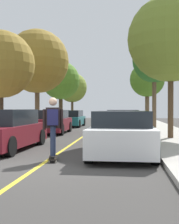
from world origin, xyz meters
TOP-DOWN VIEW (x-y plane):
  - ground at (0.00, 0.00)m, footprint 80.00×80.00m
  - center_line at (0.00, 4.00)m, footprint 0.12×39.20m
  - parked_car_left_nearest at (-2.11, 2.98)m, footprint 2.01×4.56m
  - parked_car_left_near at (-2.12, 10.11)m, footprint 1.90×4.07m
  - parked_car_left_far at (-2.12, 16.87)m, footprint 1.82×4.14m
  - parked_car_right_nearest at (2.12, 2.01)m, footprint 2.03×4.21m
  - parked_car_right_near at (2.11, 8.96)m, footprint 1.95×4.02m
  - street_tree_left_nearest at (-4.29, 7.72)m, footprint 3.55×3.55m
  - street_tree_left_near at (-4.29, 14.34)m, footprint 4.73×4.73m
  - street_tree_left_far at (-4.29, 22.69)m, footprint 3.88×3.88m
  - street_tree_left_farthest at (-4.29, 29.49)m, footprint 3.68×3.68m
  - street_tree_right_nearest at (4.29, 6.67)m, footprint 3.95×3.95m
  - street_tree_right_near at (4.29, 14.26)m, footprint 3.10×3.10m
  - street_tree_right_far at (4.29, 20.93)m, footprint 3.23×3.23m
  - fire_hydrant at (-3.62, 7.83)m, footprint 0.20×0.20m
  - skateboard at (0.16, 0.86)m, footprint 0.39×0.87m
  - skateboarder at (0.17, 0.83)m, footprint 0.59×0.71m

SIDE VIEW (x-z plane):
  - ground at x=0.00m, z-range 0.00..0.00m
  - center_line at x=0.00m, z-range 0.00..0.01m
  - skateboard at x=0.16m, z-range 0.04..0.14m
  - fire_hydrant at x=-3.62m, z-range 0.14..0.84m
  - parked_car_left_far at x=-2.12m, z-range -0.01..1.33m
  - parked_car_left_near at x=-2.12m, z-range -0.01..1.38m
  - parked_car_right_near at x=2.11m, z-range -0.02..1.39m
  - parked_car_left_nearest at x=-2.11m, z-range -0.02..1.43m
  - parked_car_right_nearest at x=2.12m, z-range 0.00..1.41m
  - skateboarder at x=0.17m, z-range 0.22..1.91m
  - street_tree_left_nearest at x=-4.29m, z-range 1.08..6.53m
  - street_tree_left_farthest at x=-4.29m, z-range 1.19..7.00m
  - street_tree_right_far at x=4.29m, z-range 1.32..6.98m
  - street_tree_left_far at x=-4.29m, z-range 1.26..7.42m
  - street_tree_right_nearest at x=4.29m, z-range 1.41..7.94m
  - street_tree_right_near at x=4.29m, z-range 1.71..8.00m
  - street_tree_left_near at x=-4.29m, z-range 1.38..8.60m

